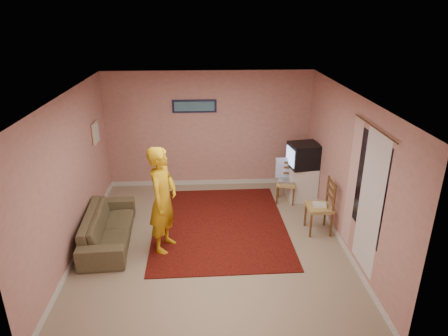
{
  "coord_description": "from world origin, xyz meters",
  "views": [
    {
      "loc": [
        -0.09,
        -5.98,
        3.83
      ],
      "look_at": [
        0.24,
        0.6,
        1.16
      ],
      "focal_mm": 32.0,
      "sensor_mm": 36.0,
      "label": 1
    }
  ],
  "objects_px": {
    "crt_tv": "(304,155)",
    "sofa": "(108,227)",
    "tv_cabinet": "(302,183)",
    "chair_a": "(287,179)",
    "person": "(163,200)",
    "chair_b": "(320,201)"
  },
  "relations": [
    {
      "from": "sofa",
      "to": "tv_cabinet",
      "type": "bearing_deg",
      "value": -72.27
    },
    {
      "from": "tv_cabinet",
      "to": "chair_b",
      "type": "bearing_deg",
      "value": -90.37
    },
    {
      "from": "crt_tv",
      "to": "sofa",
      "type": "xyz_separation_m",
      "value": [
        -3.74,
        -1.49,
        -0.7
      ]
    },
    {
      "from": "chair_a",
      "to": "tv_cabinet",
      "type": "bearing_deg",
      "value": 35.8
    },
    {
      "from": "tv_cabinet",
      "to": "chair_a",
      "type": "distance_m",
      "value": 0.42
    },
    {
      "from": "tv_cabinet",
      "to": "crt_tv",
      "type": "relative_size",
      "value": 1.09
    },
    {
      "from": "person",
      "to": "chair_b",
      "type": "bearing_deg",
      "value": -64.28
    },
    {
      "from": "crt_tv",
      "to": "chair_b",
      "type": "relative_size",
      "value": 1.21
    },
    {
      "from": "crt_tv",
      "to": "chair_a",
      "type": "xyz_separation_m",
      "value": [
        -0.36,
        -0.13,
        -0.46
      ]
    },
    {
      "from": "chair_a",
      "to": "chair_b",
      "type": "relative_size",
      "value": 0.86
    },
    {
      "from": "tv_cabinet",
      "to": "chair_a",
      "type": "bearing_deg",
      "value": -159.54
    },
    {
      "from": "crt_tv",
      "to": "sofa",
      "type": "bearing_deg",
      "value": -167.27
    },
    {
      "from": "sofa",
      "to": "crt_tv",
      "type": "bearing_deg",
      "value": -72.25
    },
    {
      "from": "person",
      "to": "tv_cabinet",
      "type": "bearing_deg",
      "value": -39.98
    },
    {
      "from": "chair_b",
      "to": "person",
      "type": "height_order",
      "value": "person"
    },
    {
      "from": "tv_cabinet",
      "to": "crt_tv",
      "type": "xyz_separation_m",
      "value": [
        -0.01,
        -0.0,
        0.62
      ]
    },
    {
      "from": "crt_tv",
      "to": "chair_a",
      "type": "height_order",
      "value": "crt_tv"
    },
    {
      "from": "person",
      "to": "sofa",
      "type": "bearing_deg",
      "value": 92.05
    },
    {
      "from": "tv_cabinet",
      "to": "person",
      "type": "height_order",
      "value": "person"
    },
    {
      "from": "sofa",
      "to": "chair_a",
      "type": "bearing_deg",
      "value": -72.15
    },
    {
      "from": "chair_b",
      "to": "person",
      "type": "relative_size",
      "value": 0.3
    },
    {
      "from": "crt_tv",
      "to": "sofa",
      "type": "relative_size",
      "value": 0.35
    }
  ]
}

